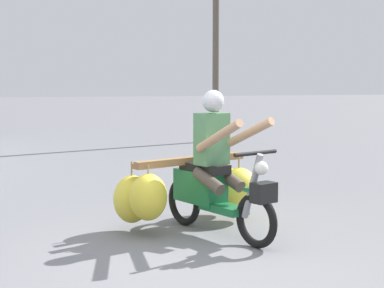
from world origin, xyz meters
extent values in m
plane|color=slate|center=(0.00, 0.00, 0.00)|extent=(120.00, 120.00, 0.00)
torus|color=black|center=(0.81, 0.42, 0.28)|extent=(0.28, 0.55, 0.56)
torus|color=black|center=(0.36, 1.53, 0.28)|extent=(0.28, 0.55, 0.56)
cube|color=#196638|center=(0.62, 0.88, 0.32)|extent=(0.43, 0.61, 0.08)
cube|color=#196638|center=(0.47, 1.25, 0.50)|extent=(0.50, 0.70, 0.36)
cube|color=black|center=(0.50, 1.18, 0.72)|extent=(0.47, 0.65, 0.10)
cylinder|color=gray|center=(0.78, 0.47, 0.62)|extent=(0.17, 0.29, 0.69)
cylinder|color=black|center=(0.80, 0.44, 0.96)|extent=(0.53, 0.25, 0.04)
sphere|color=silver|center=(0.83, 0.36, 0.82)|extent=(0.14, 0.14, 0.14)
cube|color=black|center=(0.84, 0.32, 0.58)|extent=(0.28, 0.24, 0.20)
cube|color=#196638|center=(0.81, 0.42, 0.58)|extent=(0.20, 0.30, 0.04)
cube|color=olive|center=(0.41, 1.39, 0.78)|extent=(1.43, 0.65, 0.08)
cube|color=olive|center=(0.35, 1.56, 0.75)|extent=(1.28, 0.58, 0.06)
ellipsoid|color=yellow|center=(1.05, 1.56, 0.40)|extent=(0.54, 0.51, 0.48)
cylinder|color=#998459|center=(1.05, 1.56, 0.70)|extent=(0.02, 0.02, 0.18)
ellipsoid|color=gold|center=(0.90, 1.61, 0.42)|extent=(0.41, 0.38, 0.50)
cylinder|color=#998459|center=(0.90, 1.61, 0.71)|extent=(0.02, 0.02, 0.15)
ellipsoid|color=gold|center=(-0.16, 1.07, 0.45)|extent=(0.53, 0.51, 0.50)
cylinder|color=#998459|center=(-0.16, 1.07, 0.73)|extent=(0.02, 0.02, 0.12)
ellipsoid|color=yellow|center=(-0.27, 1.42, 0.36)|extent=(0.51, 0.48, 0.54)
cylinder|color=#998459|center=(-0.27, 1.42, 0.70)|extent=(0.02, 0.02, 0.19)
ellipsoid|color=yellow|center=(0.89, 1.89, 0.40)|extent=(0.61, 0.59, 0.60)
cylinder|color=#998459|center=(0.89, 1.89, 0.73)|extent=(0.02, 0.02, 0.12)
cube|color=#4C7F51|center=(0.55, 1.07, 1.05)|extent=(0.40, 0.33, 0.56)
sphere|color=silver|center=(0.55, 1.05, 1.46)|extent=(0.24, 0.24, 0.24)
cylinder|color=tan|center=(0.85, 0.82, 1.11)|extent=(0.40, 0.68, 0.39)
cylinder|color=tan|center=(0.49, 0.68, 1.11)|extent=(0.31, 0.71, 0.39)
cylinder|color=#4C4238|center=(0.72, 1.01, 0.62)|extent=(0.28, 0.46, 0.27)
cylinder|color=#4C4238|center=(0.46, 0.90, 0.62)|extent=(0.28, 0.46, 0.27)
cylinder|color=brown|center=(3.75, 10.61, 3.48)|extent=(0.18, 0.18, 6.95)
camera|label=1|loc=(-1.41, -4.96, 1.67)|focal=54.97mm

